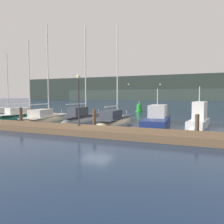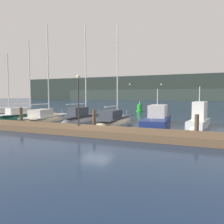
% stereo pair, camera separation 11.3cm
% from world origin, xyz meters
% --- Properties ---
extents(ground_plane, '(400.00, 400.00, 0.00)m').
position_xyz_m(ground_plane, '(0.00, 0.00, 0.00)').
color(ground_plane, '#192D4C').
extents(dock, '(38.11, 2.80, 0.45)m').
position_xyz_m(dock, '(0.00, -1.99, 0.23)').
color(dock, brown).
rests_on(dock, ground).
extents(mooring_pile_1, '(0.28, 0.28, 1.67)m').
position_xyz_m(mooring_pile_1, '(-7.74, -0.34, 0.83)').
color(mooring_pile_1, '#4C3D2D').
rests_on(mooring_pile_1, ground).
extents(mooring_pile_2, '(0.28, 0.28, 1.67)m').
position_xyz_m(mooring_pile_2, '(0.00, -0.34, 0.84)').
color(mooring_pile_2, '#4C3D2D').
rests_on(mooring_pile_2, ground).
extents(mooring_pile_3, '(0.28, 0.28, 1.52)m').
position_xyz_m(mooring_pile_3, '(7.74, -0.34, 0.76)').
color(mooring_pile_3, '#4C3D2D').
rests_on(mooring_pile_3, ground).
extents(sailboat_berth_1, '(2.78, 6.21, 9.03)m').
position_xyz_m(sailboat_berth_1, '(-15.70, 4.85, 0.11)').
color(sailboat_berth_1, navy).
rests_on(sailboat_berth_1, ground).
extents(sailboat_berth_2, '(3.25, 8.47, 10.29)m').
position_xyz_m(sailboat_berth_2, '(-11.71, 4.24, 0.13)').
color(sailboat_berth_2, '#195647').
rests_on(sailboat_berth_2, ground).
extents(sailboat_berth_3, '(3.55, 8.35, 11.45)m').
position_xyz_m(sailboat_berth_3, '(-7.81, 3.21, 0.11)').
color(sailboat_berth_3, beige).
rests_on(sailboat_berth_3, ground).
extents(sailboat_berth_4, '(2.41, 7.22, 10.96)m').
position_xyz_m(sailboat_berth_4, '(-3.85, 4.40, 0.17)').
color(sailboat_berth_4, gray).
rests_on(sailboat_berth_4, ground).
extents(sailboat_berth_5, '(2.35, 8.50, 10.70)m').
position_xyz_m(sailboat_berth_5, '(0.05, 4.01, 0.13)').
color(sailboat_berth_5, beige).
rests_on(sailboat_berth_5, ground).
extents(motorboat_berth_6, '(2.70, 7.57, 4.01)m').
position_xyz_m(motorboat_berth_6, '(4.14, 4.52, 0.32)').
color(motorboat_berth_6, navy).
rests_on(motorboat_berth_6, ground).
extents(motorboat_berth_7, '(2.17, 5.34, 4.23)m').
position_xyz_m(motorboat_berth_7, '(7.78, 4.92, 0.37)').
color(motorboat_berth_7, white).
rests_on(motorboat_berth_7, ground).
extents(channel_buoy, '(1.35, 1.35, 1.81)m').
position_xyz_m(channel_buoy, '(-2.16, 21.16, 0.66)').
color(channel_buoy, green).
rests_on(channel_buoy, ground).
extents(dock_lamppost, '(0.32, 0.32, 3.93)m').
position_xyz_m(dock_lamppost, '(-0.83, -1.35, 3.09)').
color(dock_lamppost, '#2D2D33').
rests_on(dock_lamppost, dock).
extents(hillside_backdrop, '(240.00, 23.00, 15.71)m').
position_xyz_m(hillside_backdrop, '(-0.83, 127.50, 7.23)').
color(hillside_backdrop, '#28332D').
rests_on(hillside_backdrop, ground).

